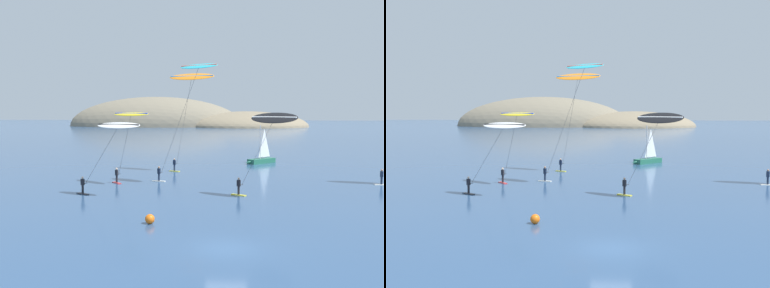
% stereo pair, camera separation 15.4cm
% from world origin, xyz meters
% --- Properties ---
extents(ground_plane, '(600.00, 600.00, 0.00)m').
position_xyz_m(ground_plane, '(0.00, 0.00, 0.00)').
color(ground_plane, '#2D4C75').
extents(headland_island, '(109.39, 46.77, 26.91)m').
position_xyz_m(headland_island, '(-23.47, 191.30, 0.00)').
color(headland_island, '#84755B').
rests_on(headland_island, ground).
extents(sailboat_near, '(4.92, 4.86, 5.70)m').
position_xyz_m(sailboat_near, '(4.35, 44.52, 0.64)').
color(sailboat_near, '#23664C').
rests_on(sailboat_near, ground).
extents(kitesurfer_black, '(6.19, 3.87, 7.94)m').
position_xyz_m(kitesurfer_black, '(3.76, 16.03, 6.83)').
color(kitesurfer_black, yellow).
rests_on(kitesurfer_black, ground).
extents(kitesurfer_white, '(7.06, 3.53, 7.04)m').
position_xyz_m(kitesurfer_white, '(-10.50, 15.55, 6.12)').
color(kitesurfer_white, '#2D2D33').
rests_on(kitesurfer_white, ground).
extents(kitesurfer_cyan, '(7.88, 4.78, 13.06)m').
position_xyz_m(kitesurfer_cyan, '(-3.67, 23.12, 11.72)').
color(kitesurfer_cyan, silver).
rests_on(kitesurfer_cyan, ground).
extents(kitesurfer_yellow, '(5.03, 3.93, 7.91)m').
position_xyz_m(kitesurfer_yellow, '(-10.67, 22.64, 6.99)').
color(kitesurfer_yellow, red).
rests_on(kitesurfer_yellow, ground).
extents(kitesurfer_orange, '(6.29, 3.41, 12.78)m').
position_xyz_m(kitesurfer_orange, '(-5.13, 33.42, 11.52)').
color(kitesurfer_orange, yellow).
rests_on(kitesurfer_orange, ground).
extents(marker_buoy, '(0.70, 0.70, 0.70)m').
position_xyz_m(marker_buoy, '(-5.55, 5.69, 0.35)').
color(marker_buoy, orange).
rests_on(marker_buoy, ground).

